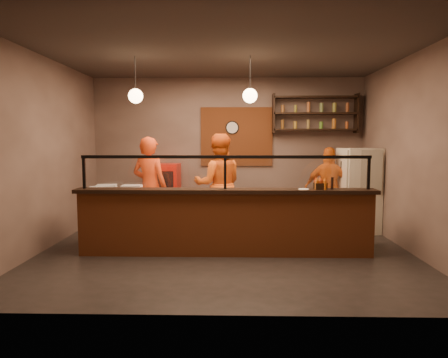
{
  "coord_description": "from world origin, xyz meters",
  "views": [
    {
      "loc": [
        0.13,
        -6.49,
        1.81
      ],
      "look_at": [
        -0.03,
        0.3,
        1.16
      ],
      "focal_mm": 32.0,
      "sensor_mm": 36.0,
      "label": 1
    }
  ],
  "objects_px": {
    "cook_mid": "(218,185)",
    "condiment_caddy": "(320,186)",
    "pepper_mill": "(332,183)",
    "cook_left": "(150,187)",
    "wall_clock": "(232,128)",
    "red_cooler": "(166,193)",
    "fridge": "(358,190)",
    "cook_right": "(329,189)",
    "pizza_dough": "(241,195)"
  },
  "relations": [
    {
      "from": "cook_left",
      "to": "cook_right",
      "type": "height_order",
      "value": "cook_left"
    },
    {
      "from": "fridge",
      "to": "condiment_caddy",
      "type": "xyz_separation_m",
      "value": [
        -1.13,
        -1.7,
        0.28
      ]
    },
    {
      "from": "fridge",
      "to": "pepper_mill",
      "type": "xyz_separation_m",
      "value": [
        -0.94,
        -1.7,
        0.32
      ]
    },
    {
      "from": "pizza_dough",
      "to": "pepper_mill",
      "type": "distance_m",
      "value": 1.48
    },
    {
      "from": "cook_mid",
      "to": "pepper_mill",
      "type": "distance_m",
      "value": 2.31
    },
    {
      "from": "wall_clock",
      "to": "pepper_mill",
      "type": "xyz_separation_m",
      "value": [
        1.56,
        -2.78,
        -0.95
      ]
    },
    {
      "from": "cook_right",
      "to": "red_cooler",
      "type": "xyz_separation_m",
      "value": [
        -3.39,
        0.67,
        -0.19
      ]
    },
    {
      "from": "condiment_caddy",
      "to": "fridge",
      "type": "bearing_deg",
      "value": 56.52
    },
    {
      "from": "cook_left",
      "to": "cook_mid",
      "type": "distance_m",
      "value": 1.3
    },
    {
      "from": "cook_mid",
      "to": "cook_right",
      "type": "distance_m",
      "value": 2.24
    },
    {
      "from": "fridge",
      "to": "cook_right",
      "type": "bearing_deg",
      "value": 161.69
    },
    {
      "from": "fridge",
      "to": "condiment_caddy",
      "type": "distance_m",
      "value": 2.06
    },
    {
      "from": "condiment_caddy",
      "to": "pepper_mill",
      "type": "xyz_separation_m",
      "value": [
        0.18,
        0.01,
        0.04
      ]
    },
    {
      "from": "cook_right",
      "to": "wall_clock",
      "type": "bearing_deg",
      "value": -9.37
    },
    {
      "from": "cook_mid",
      "to": "condiment_caddy",
      "type": "height_order",
      "value": "cook_mid"
    },
    {
      "from": "wall_clock",
      "to": "condiment_caddy",
      "type": "xyz_separation_m",
      "value": [
        1.37,
        -2.78,
        -0.99
      ]
    },
    {
      "from": "cook_right",
      "to": "pepper_mill",
      "type": "distance_m",
      "value": 1.86
    },
    {
      "from": "red_cooler",
      "to": "pizza_dough",
      "type": "distance_m",
      "value": 2.6
    },
    {
      "from": "condiment_caddy",
      "to": "red_cooler",
      "type": "bearing_deg",
      "value": 138.66
    },
    {
      "from": "cook_right",
      "to": "condiment_caddy",
      "type": "xyz_separation_m",
      "value": [
        -0.58,
        -1.8,
        0.27
      ]
    },
    {
      "from": "cook_right",
      "to": "condiment_caddy",
      "type": "bearing_deg",
      "value": 89.62
    },
    {
      "from": "cook_left",
      "to": "cook_mid",
      "type": "bearing_deg",
      "value": -151.99
    },
    {
      "from": "cook_right",
      "to": "pizza_dough",
      "type": "bearing_deg",
      "value": 54.65
    },
    {
      "from": "cook_left",
      "to": "fridge",
      "type": "height_order",
      "value": "cook_left"
    },
    {
      "from": "cook_right",
      "to": "cook_mid",
      "type": "bearing_deg",
      "value": 26.9
    },
    {
      "from": "pizza_dough",
      "to": "condiment_caddy",
      "type": "xyz_separation_m",
      "value": [
        1.21,
        -0.44,
        0.2
      ]
    },
    {
      "from": "cook_mid",
      "to": "pizza_dough",
      "type": "xyz_separation_m",
      "value": [
        0.42,
        -0.99,
        -0.07
      ]
    },
    {
      "from": "cook_mid",
      "to": "pepper_mill",
      "type": "height_order",
      "value": "cook_mid"
    },
    {
      "from": "cook_right",
      "to": "condiment_caddy",
      "type": "distance_m",
      "value": 1.91
    },
    {
      "from": "cook_left",
      "to": "fridge",
      "type": "xyz_separation_m",
      "value": [
        4.04,
        0.5,
        -0.11
      ]
    },
    {
      "from": "cook_left",
      "to": "fridge",
      "type": "relative_size",
      "value": 1.13
    },
    {
      "from": "cook_right",
      "to": "fridge",
      "type": "height_order",
      "value": "cook_right"
    },
    {
      "from": "cook_mid",
      "to": "condiment_caddy",
      "type": "xyz_separation_m",
      "value": [
        1.63,
        -1.43,
        0.14
      ]
    },
    {
      "from": "wall_clock",
      "to": "cook_left",
      "type": "height_order",
      "value": "wall_clock"
    },
    {
      "from": "cook_right",
      "to": "pepper_mill",
      "type": "height_order",
      "value": "cook_right"
    },
    {
      "from": "wall_clock",
      "to": "pizza_dough",
      "type": "distance_m",
      "value": 2.64
    },
    {
      "from": "fridge",
      "to": "wall_clock",
      "type": "bearing_deg",
      "value": 148.37
    },
    {
      "from": "cook_right",
      "to": "condiment_caddy",
      "type": "relative_size",
      "value": 9.23
    },
    {
      "from": "cook_left",
      "to": "condiment_caddy",
      "type": "distance_m",
      "value": 3.15
    },
    {
      "from": "pizza_dough",
      "to": "cook_right",
      "type": "bearing_deg",
      "value": 37.28
    },
    {
      "from": "condiment_caddy",
      "to": "pepper_mill",
      "type": "distance_m",
      "value": 0.19
    },
    {
      "from": "cook_right",
      "to": "fridge",
      "type": "relative_size",
      "value": 1.01
    },
    {
      "from": "cook_right",
      "to": "red_cooler",
      "type": "height_order",
      "value": "cook_right"
    },
    {
      "from": "pizza_dough",
      "to": "condiment_caddy",
      "type": "relative_size",
      "value": 2.8
    },
    {
      "from": "cook_mid",
      "to": "condiment_caddy",
      "type": "distance_m",
      "value": 2.17
    },
    {
      "from": "condiment_caddy",
      "to": "cook_left",
      "type": "bearing_deg",
      "value": 157.53
    },
    {
      "from": "wall_clock",
      "to": "red_cooler",
      "type": "distance_m",
      "value": 2.06
    },
    {
      "from": "cook_mid",
      "to": "pizza_dough",
      "type": "height_order",
      "value": "cook_mid"
    },
    {
      "from": "cook_left",
      "to": "cook_right",
      "type": "relative_size",
      "value": 1.12
    },
    {
      "from": "fridge",
      "to": "pizza_dough",
      "type": "distance_m",
      "value": 2.66
    }
  ]
}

